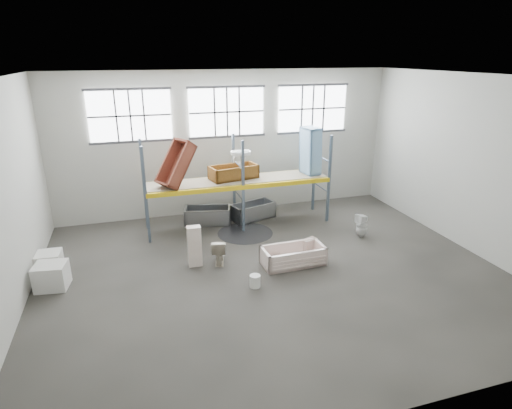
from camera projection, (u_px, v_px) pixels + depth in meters
name	position (u px, v px, depth m)	size (l,w,h in m)	color
floor	(272.00, 274.00, 11.26)	(12.00, 10.00, 0.10)	#4D4942
ceiling	(275.00, 74.00, 9.54)	(12.00, 10.00, 0.10)	silver
wall_back	(227.00, 143.00, 14.94)	(12.00, 0.10, 5.00)	#B5B5A7
wall_front	(393.00, 282.00, 5.85)	(12.00, 0.10, 5.00)	#BAB9AC
wall_right	(473.00, 164.00, 12.06)	(0.10, 10.00, 5.00)	#A4A398
window_left	(130.00, 116.00, 13.59)	(2.60, 0.04, 1.60)	white
window_mid	(227.00, 112.00, 14.47)	(2.60, 0.04, 1.60)	white
window_right	(312.00, 109.00, 15.35)	(2.60, 0.04, 1.60)	white
rack_upright_la	(146.00, 196.00, 12.52)	(0.08, 0.08, 3.00)	slate
rack_upright_lb	(144.00, 185.00, 13.60)	(0.08, 0.08, 3.00)	slate
rack_upright_ma	(243.00, 187.00, 13.35)	(0.08, 0.08, 3.00)	slate
rack_upright_mb	(234.00, 177.00, 14.43)	(0.08, 0.08, 3.00)	slate
rack_upright_ra	(329.00, 179.00, 14.17)	(0.08, 0.08, 3.00)	slate
rack_upright_rb	(314.00, 171.00, 15.25)	(0.08, 0.08, 3.00)	slate
rack_beam_front	(243.00, 187.00, 13.35)	(6.00, 0.10, 0.14)	yellow
rack_beam_back	(234.00, 177.00, 14.43)	(6.00, 0.10, 0.14)	yellow
shelf_deck	(238.00, 180.00, 13.86)	(5.90, 1.10, 0.03)	gray
wet_patch	(245.00, 233.00, 13.67)	(1.80, 1.80, 0.00)	black
bathtub_beige	(293.00, 255.00, 11.60)	(1.71, 0.81, 0.50)	beige
cistern_spare	(309.00, 246.00, 12.13)	(0.44, 0.21, 0.42)	#C1A89E
sink_in_tub	(272.00, 254.00, 11.89)	(0.46, 0.46, 0.16)	beige
toilet_beige	(219.00, 251.00, 11.64)	(0.40, 0.70, 0.72)	beige
cistern_tall	(194.00, 246.00, 11.42)	(0.37, 0.24, 1.15)	beige
toilet_white	(362.00, 225.00, 13.29)	(0.35, 0.35, 0.77)	white
steel_tub_left	(208.00, 215.00, 14.39)	(1.54, 0.72, 0.57)	#A1A3A8
steel_tub_right	(253.00, 211.00, 14.82)	(1.52, 0.71, 0.56)	#B5B9BE
rust_tub_flat	(234.00, 172.00, 13.86)	(1.56, 0.73, 0.44)	brown
rust_tub_tilted	(176.00, 164.00, 12.95)	(1.52, 0.71, 0.43)	maroon
sink_on_shelf	(241.00, 167.00, 13.37)	(0.64, 0.49, 0.57)	white
blue_tub_upright	(310.00, 151.00, 14.24)	(1.57, 0.74, 0.44)	#80B1DA
bucket	(255.00, 281.00, 10.48)	(0.27, 0.27, 0.32)	silver
carton_near	(51.00, 276.00, 10.40)	(0.74, 0.64, 0.64)	silver
carton_far	(49.00, 262.00, 11.25)	(0.62, 0.62, 0.52)	silver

